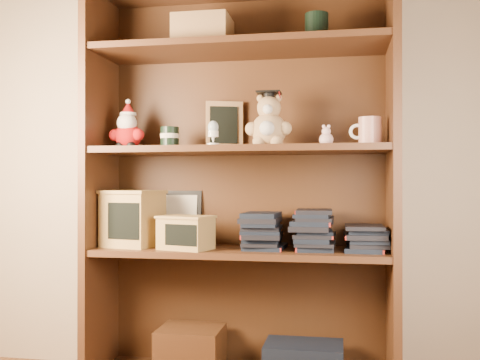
# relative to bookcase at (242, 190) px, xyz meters

# --- Properties ---
(bookcase) EXTENTS (1.20, 0.35, 1.60)m
(bookcase) POSITION_rel_bookcase_xyz_m (0.00, 0.00, 0.00)
(bookcase) COLOR #492915
(bookcase) RESTS_ON ground
(shelf_lower) EXTENTS (1.14, 0.33, 0.02)m
(shelf_lower) POSITION_rel_bookcase_xyz_m (0.00, -0.05, -0.24)
(shelf_lower) COLOR #492915
(shelf_lower) RESTS_ON ground
(shelf_upper) EXTENTS (1.14, 0.33, 0.02)m
(shelf_upper) POSITION_rel_bookcase_xyz_m (0.00, -0.05, 0.16)
(shelf_upper) COLOR #492915
(shelf_upper) RESTS_ON ground
(santa_plush) EXTENTS (0.15, 0.11, 0.21)m
(santa_plush) POSITION_rel_bookcase_xyz_m (-0.46, -0.06, 0.25)
(santa_plush) COLOR #A50F0F
(santa_plush) RESTS_ON shelf_upper
(teachers_tin) EXTENTS (0.08, 0.08, 0.08)m
(teachers_tin) POSITION_rel_bookcase_xyz_m (-0.29, -0.05, 0.21)
(teachers_tin) COLOR black
(teachers_tin) RESTS_ON shelf_upper
(chalkboard_plaque) EXTENTS (0.15, 0.11, 0.20)m
(chalkboard_plaque) POSITION_rel_bookcase_xyz_m (-0.08, 0.06, 0.27)
(chalkboard_plaque) COLOR #9E7547
(chalkboard_plaque) RESTS_ON shelf_upper
(egg_cup) EXTENTS (0.05, 0.05, 0.10)m
(egg_cup) POSITION_rel_bookcase_xyz_m (-0.09, -0.13, 0.22)
(egg_cup) COLOR white
(egg_cup) RESTS_ON shelf_upper
(grad_teddy_bear) EXTENTS (0.18, 0.16, 0.22)m
(grad_teddy_bear) POSITION_rel_bookcase_xyz_m (0.12, -0.06, 0.26)
(grad_teddy_bear) COLOR tan
(grad_teddy_bear) RESTS_ON shelf_upper
(pink_figurine) EXTENTS (0.05, 0.05, 0.09)m
(pink_figurine) POSITION_rel_bookcase_xyz_m (0.34, -0.05, 0.20)
(pink_figurine) COLOR beige
(pink_figurine) RESTS_ON shelf_upper
(teacher_mug) EXTENTS (0.12, 0.09, 0.11)m
(teacher_mug) POSITION_rel_bookcase_xyz_m (0.50, -0.05, 0.22)
(teacher_mug) COLOR silver
(teacher_mug) RESTS_ON shelf_upper
(certificate_frame) EXTENTS (0.18, 0.05, 0.22)m
(certificate_frame) POSITION_rel_bookcase_xyz_m (-0.28, 0.09, -0.12)
(certificate_frame) COLOR black
(certificate_frame) RESTS_ON shelf_lower
(treats_box) EXTENTS (0.25, 0.25, 0.23)m
(treats_box) POSITION_rel_bookcase_xyz_m (-0.44, -0.05, -0.11)
(treats_box) COLOR #B38D49
(treats_box) RESTS_ON shelf_lower
(pencils_box) EXTENTS (0.23, 0.19, 0.13)m
(pencils_box) POSITION_rel_bookcase_xyz_m (-0.20, -0.12, -0.16)
(pencils_box) COLOR #B38D49
(pencils_box) RESTS_ON shelf_lower
(book_stack_left) EXTENTS (0.14, 0.20, 0.14)m
(book_stack_left) POSITION_rel_bookcase_xyz_m (0.09, -0.05, -0.16)
(book_stack_left) COLOR black
(book_stack_left) RESTS_ON shelf_lower
(book_stack_mid) EXTENTS (0.14, 0.20, 0.16)m
(book_stack_mid) POSITION_rel_bookcase_xyz_m (0.29, -0.05, -0.15)
(book_stack_mid) COLOR black
(book_stack_mid) RESTS_ON shelf_lower
(book_stack_right) EXTENTS (0.14, 0.20, 0.10)m
(book_stack_right) POSITION_rel_bookcase_xyz_m (0.49, -0.05, -0.18)
(book_stack_right) COLOR black
(book_stack_right) RESTS_ON shelf_lower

